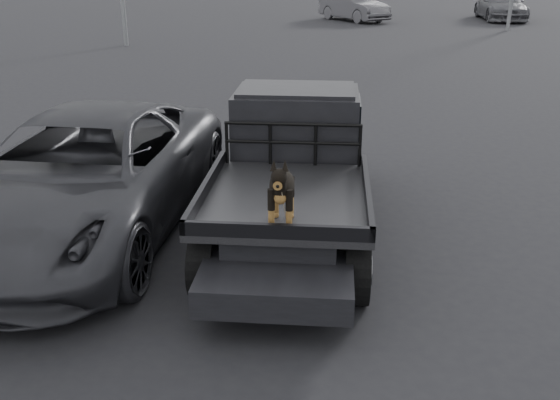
# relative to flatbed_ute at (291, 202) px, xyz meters

# --- Properties ---
(ground) EXTENTS (120.00, 120.00, 0.00)m
(ground) POSITION_rel_flatbed_ute_xyz_m (0.43, -1.30, -0.46)
(ground) COLOR black
(ground) RESTS_ON ground
(flatbed_ute) EXTENTS (2.00, 5.40, 0.92)m
(flatbed_ute) POSITION_rel_flatbed_ute_xyz_m (0.00, 0.00, 0.00)
(flatbed_ute) COLOR black
(flatbed_ute) RESTS_ON ground
(ute_cab) EXTENTS (1.72, 1.30, 0.88)m
(ute_cab) POSITION_rel_flatbed_ute_xyz_m (0.00, 0.95, 0.90)
(ute_cab) COLOR black
(ute_cab) RESTS_ON flatbed_ute
(headache_rack) EXTENTS (1.80, 0.08, 0.55)m
(headache_rack) POSITION_rel_flatbed_ute_xyz_m (0.00, 0.20, 0.74)
(headache_rack) COLOR black
(headache_rack) RESTS_ON flatbed_ute
(dog) EXTENTS (0.32, 0.60, 0.74)m
(dog) POSITION_rel_flatbed_ute_xyz_m (0.02, -1.77, 0.83)
(dog) COLOR black
(dog) RESTS_ON flatbed_ute
(parked_suv) EXTENTS (2.89, 5.87, 1.60)m
(parked_suv) POSITION_rel_flatbed_ute_xyz_m (-2.75, -0.14, 0.34)
(parked_suv) COLOR #2F2F34
(parked_suv) RESTS_ON ground
(distant_car_a) EXTENTS (4.07, 4.70, 1.53)m
(distant_car_a) POSITION_rel_flatbed_ute_xyz_m (1.43, 28.71, 0.31)
(distant_car_a) COLOR #444348
(distant_car_a) RESTS_ON ground
(distant_car_b) EXTENTS (2.17, 5.33, 1.55)m
(distant_car_b) POSITION_rel_flatbed_ute_xyz_m (9.72, 30.02, 0.31)
(distant_car_b) COLOR #4F5055
(distant_car_b) RESTS_ON ground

